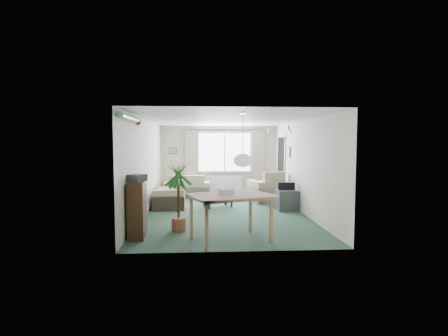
{
  "coord_description": "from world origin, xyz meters",
  "views": [
    {
      "loc": [
        -0.58,
        -8.94,
        1.81
      ],
      "look_at": [
        0.0,
        0.3,
        1.15
      ],
      "focal_mm": 28.0,
      "sensor_mm": 36.0,
      "label": 1
    }
  ],
  "objects": [
    {
      "name": "photo_frame",
      "position": [
        -0.09,
        0.9,
        0.44
      ],
      "size": [
        0.12,
        0.02,
        0.16
      ],
      "primitive_type": "cube",
      "rotation": [
        0.0,
        0.0,
        0.02
      ],
      "color": "#4C2F27",
      "rests_on": "coffee_table"
    },
    {
      "name": "pet_bed",
      "position": [
        1.65,
        0.69,
        0.05
      ],
      "size": [
        0.64,
        0.64,
        0.11
      ],
      "primitive_type": "cylinder",
      "rotation": [
        0.0,
        0.0,
        -0.25
      ],
      "color": "navy",
      "rests_on": "ground"
    },
    {
      "name": "wall_picture_back",
      "position": [
        -1.6,
        3.23,
        1.55
      ],
      "size": [
        0.28,
        0.03,
        0.22
      ],
      "primitive_type": "cube",
      "color": "brown"
    },
    {
      "name": "tinsel_garland",
      "position": [
        -1.92,
        -2.3,
        2.28
      ],
      "size": [
        1.6,
        1.6,
        0.12
      ],
      "primitive_type": "cylinder",
      "color": "#196626"
    },
    {
      "name": "houseplant",
      "position": [
        -1.07,
        -1.81,
        0.73
      ],
      "size": [
        0.81,
        0.81,
        1.47
      ],
      "primitive_type": "cylinder",
      "rotation": [
        0.0,
        0.0,
        -0.36
      ],
      "color": "#205D27",
      "rests_on": "ground"
    },
    {
      "name": "wall_picture_right",
      "position": [
        1.98,
        1.2,
        1.55
      ],
      "size": [
        0.03,
        0.24,
        0.3
      ],
      "primitive_type": "cube",
      "color": "brown"
    },
    {
      "name": "curtain_left",
      "position": [
        -0.95,
        3.13,
        1.27
      ],
      "size": [
        0.45,
        0.08,
        2.0
      ],
      "primitive_type": "cube",
      "color": "beige"
    },
    {
      "name": "ground",
      "position": [
        0.0,
        0.0,
        0.0
      ],
      "size": [
        6.5,
        6.5,
        0.0
      ],
      "primitive_type": "plane",
      "color": "#2A4637"
    },
    {
      "name": "bauble_cluster_b",
      "position": [
        1.6,
        -0.3,
        2.22
      ],
      "size": [
        0.2,
        0.2,
        0.2
      ],
      "primitive_type": "sphere",
      "color": "silver"
    },
    {
      "name": "armchair_corner",
      "position": [
        1.48,
        1.74,
        0.48
      ],
      "size": [
        1.27,
        1.22,
        0.95
      ],
      "primitive_type": "cube",
      "rotation": [
        0.0,
        0.0,
        3.37
      ],
      "color": "beige",
      "rests_on": "ground"
    },
    {
      "name": "bauble_cluster_a",
      "position": [
        1.3,
        0.9,
        2.22
      ],
      "size": [
        0.2,
        0.2,
        0.2
      ],
      "primitive_type": "sphere",
      "color": "silver"
    },
    {
      "name": "tv_cube",
      "position": [
        1.7,
        0.32,
        0.27
      ],
      "size": [
        0.57,
        0.62,
        0.54
      ],
      "primitive_type": "cube",
      "rotation": [
        0.0,
        0.0,
        0.04
      ],
      "color": "#3E3D42",
      "rests_on": "ground"
    },
    {
      "name": "bookshelf",
      "position": [
        -1.84,
        -2.15,
        0.54
      ],
      "size": [
        0.35,
        0.9,
        1.07
      ],
      "primitive_type": "cube",
      "rotation": [
        0.0,
        0.0,
        0.07
      ],
      "color": "black",
      "rests_on": "ground"
    },
    {
      "name": "hifi_box",
      "position": [
        -1.84,
        -2.22,
        1.14
      ],
      "size": [
        0.4,
        0.43,
        0.14
      ],
      "primitive_type": "cube",
      "rotation": [
        0.0,
        0.0,
        -0.41
      ],
      "color": "#38383D",
      "rests_on": "bookshelf"
    },
    {
      "name": "radiator",
      "position": [
        0.2,
        3.19,
        0.4
      ],
      "size": [
        1.2,
        0.1,
        0.55
      ],
      "primitive_type": "cube",
      "color": "white"
    },
    {
      "name": "sofa",
      "position": [
        -1.1,
        2.75,
        0.38
      ],
      "size": [
        1.53,
        0.84,
        0.75
      ],
      "primitive_type": "cube",
      "rotation": [
        0.0,
        0.0,
        3.17
      ],
      "color": "#C1AD92",
      "rests_on": "ground"
    },
    {
      "name": "curtain_right",
      "position": [
        1.35,
        3.13,
        1.27
      ],
      "size": [
        0.45,
        0.08,
        2.0
      ],
      "primitive_type": "cube",
      "color": "beige"
    },
    {
      "name": "coffee_table",
      "position": [
        -0.14,
        0.89,
        0.18
      ],
      "size": [
        0.91,
        0.74,
        0.36
      ],
      "primitive_type": "cube",
      "rotation": [
        0.0,
        0.0,
        0.43
      ],
      "color": "black",
      "rests_on": "ground"
    },
    {
      "name": "dining_table",
      "position": [
        -0.06,
        -2.6,
        0.42
      ],
      "size": [
        1.58,
        1.31,
        0.85
      ],
      "primitive_type": "cube",
      "rotation": [
        0.0,
        0.0,
        0.35
      ],
      "color": "#A18857",
      "rests_on": "ground"
    },
    {
      "name": "doorway",
      "position": [
        1.99,
        2.2,
        1.0
      ],
      "size": [
        0.03,
        0.95,
        2.0
      ],
      "primitive_type": "cube",
      "color": "black"
    },
    {
      "name": "pendant_lamp",
      "position": [
        0.2,
        -2.3,
        1.48
      ],
      "size": [
        0.36,
        0.36,
        0.36
      ],
      "primitive_type": "sphere",
      "color": "white"
    },
    {
      "name": "window",
      "position": [
        0.2,
        3.23,
        1.5
      ],
      "size": [
        1.8,
        0.03,
        1.3
      ],
      "primitive_type": "cube",
      "color": "white"
    },
    {
      "name": "curtain_rod",
      "position": [
        0.2,
        3.15,
        2.27
      ],
      "size": [
        2.6,
        0.03,
        0.03
      ],
      "primitive_type": "cube",
      "color": "black"
    },
    {
      "name": "gift_box",
      "position": [
        -0.13,
        -2.58,
        0.91
      ],
      "size": [
        0.3,
        0.26,
        0.12
      ],
      "primitive_type": "cube",
      "rotation": [
        0.0,
        0.0,
        0.37
      ],
      "color": "silver",
      "rests_on": "dining_table"
    },
    {
      "name": "armchair_left",
      "position": [
        -1.5,
        0.74,
        0.41
      ],
      "size": [
        0.89,
        0.94,
        0.81
      ],
      "primitive_type": "cube",
      "rotation": [
        0.0,
        0.0,
        -1.54
      ],
      "color": "beige",
      "rests_on": "ground"
    }
  ]
}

